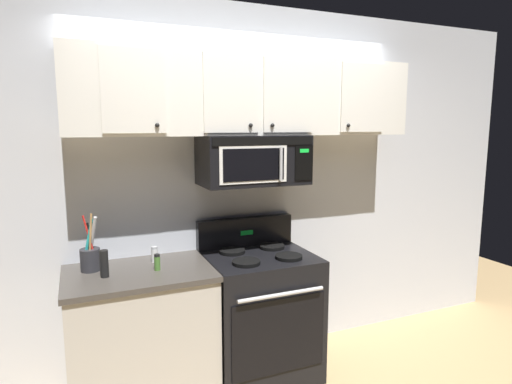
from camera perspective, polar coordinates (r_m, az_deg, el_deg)
back_wall at (r=3.34m, az=-2.00°, el=0.72°), size 5.20×0.10×2.70m
stove_range at (r=3.25m, az=0.47°, el=-15.71°), size 0.76×0.69×1.12m
over_range_microwave at (r=3.08m, az=-0.37°, el=4.27°), size 0.76×0.43×0.35m
upper_cabinets at (r=3.11m, az=-0.60°, el=12.61°), size 2.50×0.36×0.55m
counter_segment at (r=3.07m, az=-14.91°, el=-17.97°), size 0.93×0.65×0.90m
utensil_crock_charcoal at (r=2.96m, az=-21.14°, el=-7.93°), size 0.12×0.12×0.37m
salt_shaker at (r=3.03m, az=-13.33°, el=-8.06°), size 0.04×0.04×0.11m
pepper_mill at (r=2.81m, az=-19.51°, el=-8.97°), size 0.05×0.05×0.17m
spice_jar at (r=2.85m, az=-12.99°, el=-9.08°), size 0.04×0.04×0.11m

